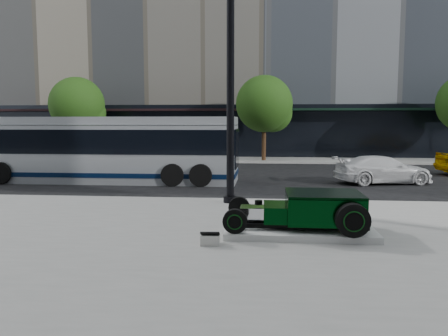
# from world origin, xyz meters

# --- Properties ---
(ground) EXTENTS (120.00, 120.00, 0.00)m
(ground) POSITION_xyz_m (0.00, 0.00, 0.00)
(ground) COLOR black
(ground) RESTS_ON ground
(sidewalk_near) EXTENTS (70.00, 17.00, 0.12)m
(sidewalk_near) POSITION_xyz_m (0.00, -10.50, 0.06)
(sidewalk_near) COLOR gray
(sidewalk_near) RESTS_ON ground
(sidewalk_far) EXTENTS (70.00, 4.00, 0.12)m
(sidewalk_far) POSITION_xyz_m (0.00, 14.00, 0.06)
(sidewalk_far) COLOR gray
(sidewalk_far) RESTS_ON ground
(street_trees) EXTENTS (29.80, 3.80, 5.70)m
(street_trees) POSITION_xyz_m (1.15, 13.07, 3.77)
(street_trees) COLOR black
(street_trees) RESTS_ON sidewalk_far
(display_plinth) EXTENTS (3.40, 1.80, 0.15)m
(display_plinth) POSITION_xyz_m (1.86, -6.48, 0.20)
(display_plinth) COLOR silver
(display_plinth) RESTS_ON sidewalk_near
(hot_rod) EXTENTS (3.22, 2.00, 0.81)m
(hot_rod) POSITION_xyz_m (2.19, -6.48, 0.70)
(hot_rod) COLOR black
(hot_rod) RESTS_ON display_plinth
(info_plaque) EXTENTS (0.42, 0.32, 0.31)m
(info_plaque) POSITION_xyz_m (-0.09, -7.68, 0.24)
(info_plaque) COLOR silver
(info_plaque) RESTS_ON sidewalk_near
(lamppost) EXTENTS (0.44, 0.44, 8.05)m
(lamppost) POSITION_xyz_m (-0.05, -2.76, 3.84)
(lamppost) COLOR black
(lamppost) RESTS_ON sidewalk_near
(transit_bus) EXTENTS (12.12, 2.88, 2.92)m
(transit_bus) POSITION_xyz_m (-6.19, 2.63, 1.49)
(transit_bus) COLOR #ADB1B7
(transit_bus) RESTS_ON ground
(white_sedan) EXTENTS (4.47, 2.54, 1.22)m
(white_sedan) POSITION_xyz_m (6.25, 3.05, 0.61)
(white_sedan) COLOR white
(white_sedan) RESTS_ON ground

